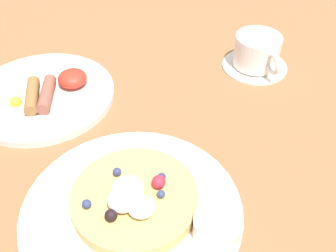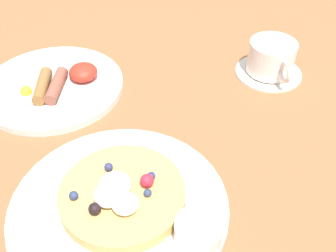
{
  "view_description": "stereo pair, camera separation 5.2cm",
  "coord_description": "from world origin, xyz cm",
  "px_view_note": "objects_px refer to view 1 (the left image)",
  "views": [
    {
      "loc": [
        -5.34,
        -38.71,
        42.47
      ],
      "look_at": [
        3.2,
        2.68,
        4.0
      ],
      "focal_mm": 42.75,
      "sensor_mm": 36.0,
      "label": 1
    },
    {
      "loc": [
        -0.23,
        -39.44,
        42.47
      ],
      "look_at": [
        3.2,
        2.68,
        4.0
      ],
      "focal_mm": 42.75,
      "sensor_mm": 36.0,
      "label": 2
    }
  ],
  "objects_px": {
    "syrup_ramekin": "(217,227)",
    "coffee_saucer": "(254,65)",
    "breakfast_plate": "(42,95)",
    "pancake_plate": "(132,211)",
    "coffee_cup": "(258,50)"
  },
  "relations": [
    {
      "from": "pancake_plate",
      "to": "breakfast_plate",
      "type": "relative_size",
      "value": 1.14
    },
    {
      "from": "syrup_ramekin",
      "to": "coffee_saucer",
      "type": "distance_m",
      "value": 0.38
    },
    {
      "from": "syrup_ramekin",
      "to": "coffee_cup",
      "type": "height_order",
      "value": "coffee_cup"
    },
    {
      "from": "pancake_plate",
      "to": "coffee_saucer",
      "type": "distance_m",
      "value": 0.39
    },
    {
      "from": "syrup_ramekin",
      "to": "coffee_saucer",
      "type": "relative_size",
      "value": 0.47
    },
    {
      "from": "syrup_ramekin",
      "to": "coffee_cup",
      "type": "relative_size",
      "value": 0.5
    },
    {
      "from": "syrup_ramekin",
      "to": "coffee_saucer",
      "type": "xyz_separation_m",
      "value": [
        0.18,
        0.34,
        -0.02
      ]
    },
    {
      "from": "syrup_ramekin",
      "to": "coffee_saucer",
      "type": "bearing_deg",
      "value": 62.36
    },
    {
      "from": "coffee_saucer",
      "to": "syrup_ramekin",
      "type": "bearing_deg",
      "value": -117.64
    },
    {
      "from": "pancake_plate",
      "to": "breakfast_plate",
      "type": "bearing_deg",
      "value": 113.84
    },
    {
      "from": "syrup_ramekin",
      "to": "coffee_cup",
      "type": "xyz_separation_m",
      "value": [
        0.18,
        0.34,
        0.01
      ]
    },
    {
      "from": "breakfast_plate",
      "to": "coffee_saucer",
      "type": "height_order",
      "value": "breakfast_plate"
    },
    {
      "from": "syrup_ramekin",
      "to": "coffee_cup",
      "type": "distance_m",
      "value": 0.38
    },
    {
      "from": "syrup_ramekin",
      "to": "breakfast_plate",
      "type": "distance_m",
      "value": 0.39
    },
    {
      "from": "pancake_plate",
      "to": "coffee_cup",
      "type": "distance_m",
      "value": 0.39
    }
  ]
}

